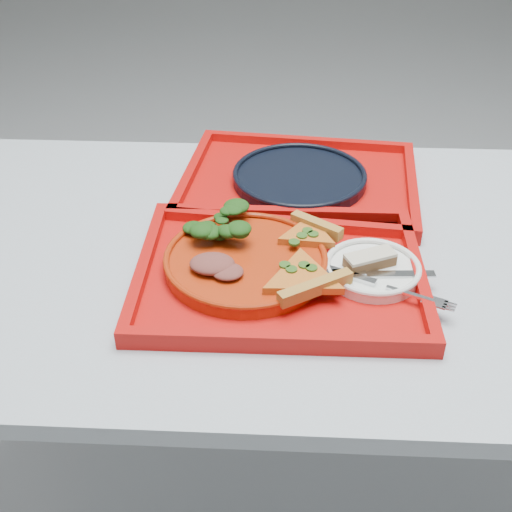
% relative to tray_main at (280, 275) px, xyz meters
% --- Properties ---
extents(ground, '(10.00, 10.00, 0.00)m').
position_rel_tray_main_xyz_m(ground, '(0.15, 0.09, -0.76)').
color(ground, '#93969B').
rests_on(ground, ground).
extents(table, '(1.60, 0.80, 0.75)m').
position_rel_tray_main_xyz_m(table, '(0.15, 0.09, -0.08)').
color(table, '#A1ACB5').
rests_on(table, ground).
extents(tray_main, '(0.45, 0.35, 0.01)m').
position_rel_tray_main_xyz_m(tray_main, '(0.00, 0.00, 0.00)').
color(tray_main, '#B50D09').
rests_on(tray_main, table).
extents(tray_far, '(0.48, 0.39, 0.01)m').
position_rel_tray_main_xyz_m(tray_far, '(0.03, 0.30, 0.00)').
color(tray_far, '#B50D09').
rests_on(tray_far, table).
extents(dinner_plate, '(0.26, 0.26, 0.02)m').
position_rel_tray_main_xyz_m(dinner_plate, '(-0.06, 0.01, 0.02)').
color(dinner_plate, '#A5280B').
rests_on(dinner_plate, tray_main).
extents(side_plate, '(0.15, 0.15, 0.01)m').
position_rel_tray_main_xyz_m(side_plate, '(0.14, 0.00, 0.01)').
color(side_plate, white).
rests_on(side_plate, tray_main).
extents(navy_plate, '(0.26, 0.26, 0.02)m').
position_rel_tray_main_xyz_m(navy_plate, '(0.03, 0.30, 0.01)').
color(navy_plate, black).
rests_on(navy_plate, tray_far).
extents(pizza_slice_a, '(0.18, 0.18, 0.02)m').
position_rel_tray_main_xyz_m(pizza_slice_a, '(0.03, -0.04, 0.03)').
color(pizza_slice_a, orange).
rests_on(pizza_slice_a, dinner_plate).
extents(pizza_slice_b, '(0.14, 0.14, 0.02)m').
position_rel_tray_main_xyz_m(pizza_slice_b, '(0.04, 0.07, 0.03)').
color(pizza_slice_b, orange).
rests_on(pizza_slice_b, dinner_plate).
extents(salad_heap, '(0.10, 0.09, 0.05)m').
position_rel_tray_main_xyz_m(salad_heap, '(-0.10, 0.08, 0.05)').
color(salad_heap, black).
rests_on(salad_heap, dinner_plate).
extents(meat_portion, '(0.07, 0.06, 0.02)m').
position_rel_tray_main_xyz_m(meat_portion, '(-0.10, -0.02, 0.03)').
color(meat_portion, brown).
rests_on(meat_portion, dinner_plate).
extents(dessert_bar, '(0.09, 0.06, 0.02)m').
position_rel_tray_main_xyz_m(dessert_bar, '(0.14, 0.00, 0.03)').
color(dessert_bar, '#522C1B').
rests_on(dessert_bar, side_plate).
extents(knife, '(0.19, 0.03, 0.01)m').
position_rel_tray_main_xyz_m(knife, '(0.15, -0.02, 0.02)').
color(knife, silver).
rests_on(knife, side_plate).
extents(fork, '(0.18, 0.10, 0.01)m').
position_rel_tray_main_xyz_m(fork, '(0.16, -0.05, 0.02)').
color(fork, silver).
rests_on(fork, side_plate).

